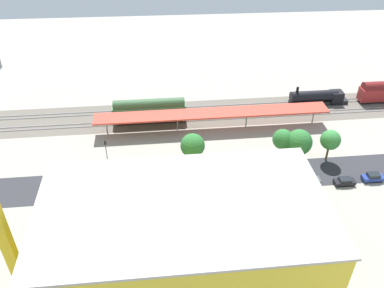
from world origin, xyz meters
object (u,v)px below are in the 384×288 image
parked_car_5 (219,187)px  street_tree_3 (330,140)px  freight_coach_far (149,110)px  construction_building (184,245)px  parked_car_0 (373,177)px  parked_car_6 (190,188)px  box_truck_0 (212,199)px  parked_car_2 (309,181)px  box_truck_1 (111,201)px  street_tree_2 (299,142)px  street_tree_0 (193,146)px  parked_car_3 (279,183)px  parked_car_1 (344,182)px  street_tree_1 (283,139)px  platform_canopy_near (213,113)px  parked_car_4 (254,186)px  traffic_light (106,151)px  locomotive (319,97)px

parked_car_5 → street_tree_3: 26.01m
freight_coach_far → construction_building: bearing=96.8°
parked_car_0 → parked_car_5: parked_car_0 is taller
parked_car_6 → box_truck_0: (-3.75, 4.50, 0.91)m
parked_car_0 → parked_car_2: bearing=-0.2°
parked_car_2 → parked_car_6: bearing=0.4°
box_truck_1 → street_tree_2: street_tree_2 is taller
street_tree_0 → parked_car_5: bearing=118.0°
street_tree_2 → street_tree_3: street_tree_2 is taller
freight_coach_far → box_truck_1: bearing=76.8°
parked_car_2 → parked_car_3: 6.05m
parked_car_1 → street_tree_3: 9.37m
street_tree_1 → street_tree_3: 9.91m
parked_car_0 → parked_car_3: bearing=0.1°
platform_canopy_near → parked_car_4: bearing=104.1°
parked_car_4 → parked_car_5: bearing=-2.7°
street_tree_3 → platform_canopy_near: bearing=-31.8°
construction_building → box_truck_1: construction_building is taller
parked_car_4 → parked_car_5: parked_car_4 is taller
street_tree_0 → street_tree_3: 29.02m
freight_coach_far → box_truck_0: 33.09m
parked_car_1 → street_tree_2: street_tree_2 is taller
freight_coach_far → traffic_light: 20.21m
box_truck_1 → street_tree_3: bearing=-166.2°
parked_car_4 → street_tree_0: size_ratio=0.66×
parked_car_3 → parked_car_0: bearing=-179.9°
construction_building → box_truck_1: 21.66m
parked_car_2 → box_truck_0: 20.73m
construction_building → street_tree_2: (-25.98, -27.93, -2.78)m
street_tree_1 → parked_car_1: bearing=138.3°
street_tree_0 → construction_building: bearing=82.8°
parked_car_3 → construction_building: size_ratio=0.12×
freight_coach_far → street_tree_0: bearing=117.1°
parked_car_6 → parked_car_3: bearing=-179.7°
parked_car_2 → traffic_light: bearing=-11.1°
freight_coach_far → parked_car_0: 52.34m
freight_coach_far → street_tree_3: street_tree_3 is taller
parked_car_6 → street_tree_2: street_tree_2 is taller
parked_car_3 → box_truck_1: 33.13m
platform_canopy_near → street_tree_1: size_ratio=7.66×
construction_building → street_tree_0: (-3.60, -28.60, -2.84)m
construction_building → parked_car_0: bearing=-154.2°
box_truck_1 → parked_car_5: bearing=-170.9°
traffic_light → box_truck_0: bearing=148.1°
street_tree_1 → street_tree_2: size_ratio=0.95×
street_tree_2 → parked_car_5: bearing=24.2°
platform_canopy_near → parked_car_1: (-24.03, 22.50, -3.63)m
parked_car_0 → street_tree_1: street_tree_1 is taller
parked_car_1 → parked_car_5: parked_car_5 is taller
parked_car_2 → locomotive: bearing=-112.0°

